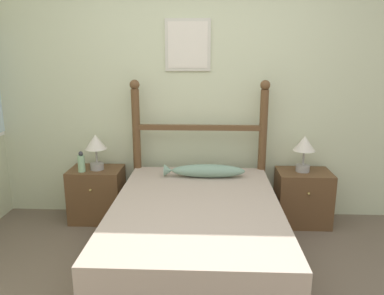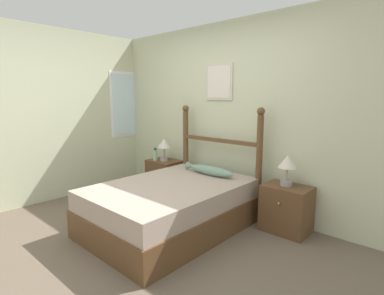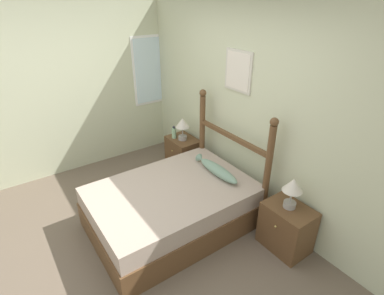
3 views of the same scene
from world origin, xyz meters
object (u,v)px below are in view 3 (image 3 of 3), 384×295
Objects in this scene: table_lamp_right at (293,188)px; fish_pillow at (217,170)px; nightstand_right at (286,228)px; table_lamp_left at (182,125)px; bottle at (174,132)px; bed at (172,207)px; nightstand_left at (183,154)px.

table_lamp_right reaches higher than fish_pillow.
table_lamp_left is at bearing -179.52° from nightstand_right.
table_lamp_right is (2.04, 0.02, 0.00)m from table_lamp_left.
table_lamp_left is 1.12m from fish_pillow.
bottle is (-0.13, -0.08, -0.15)m from table_lamp_left.
table_lamp_left is 0.47× the size of fish_pillow.
bottle is at bearing -177.56° from nightstand_right.
bed is 5.33× the size of table_lamp_right.
bottle is (-2.19, -0.09, 0.36)m from nightstand_right.
table_lamp_left is at bearing 169.62° from fish_pillow.
nightstand_right is 1.52× the size of table_lamp_left.
table_lamp_left is 1.74× the size of bottle.
table_lamp_right is at bearing 0.67° from table_lamp_left.
table_lamp_left is (0.02, -0.02, 0.52)m from nightstand_left.
bed is at bearing -33.20° from bottle.
bed is 0.72m from fish_pillow.
table_lamp_right is (-0.02, 0.01, 0.52)m from nightstand_right.
nightstand_left is at bearing 168.98° from fish_pillow.
fish_pillow is (1.11, -0.22, 0.34)m from nightstand_left.
bottle is at bearing 146.80° from bed.
fish_pillow is at bearing -11.02° from nightstand_left.
bottle is at bearing 174.25° from fish_pillow.
nightstand_left is (-1.04, 0.84, 0.00)m from bed.
table_lamp_right is (1.02, 0.85, 0.52)m from bed.
table_lamp_right is at bearing 13.11° from fish_pillow.
nightstand_right is at bearing 39.05° from bed.
table_lamp_right reaches higher than nightstand_right.
bottle reaches higher than bed.
nightstand_left and nightstand_right have the same top height.
fish_pillow is at bearing 83.93° from bed.
table_lamp_right reaches higher than nightstand_left.
bottle is at bearing -138.87° from nightstand_left.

